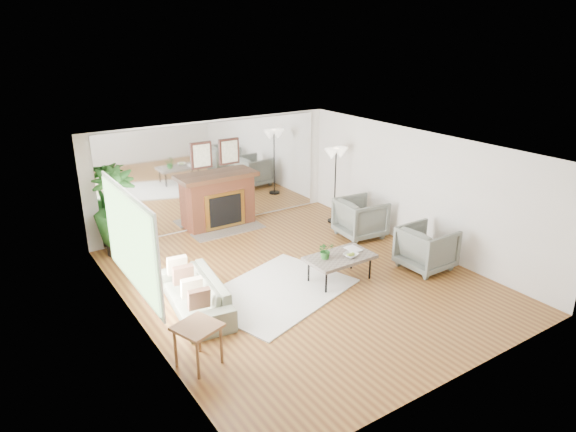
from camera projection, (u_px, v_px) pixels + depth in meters
ground at (301, 280)px, 9.61m from camera, size 7.00×7.00×0.00m
wall_left at (137, 256)px, 7.63m from camera, size 0.02×7.00×2.50m
wall_right at (418, 190)px, 10.73m from camera, size 0.02×7.00×2.50m
wall_back at (215, 174)px, 11.91m from camera, size 6.00×0.02×2.50m
mirror_panel at (216, 174)px, 11.89m from camera, size 5.40×0.04×2.40m
window_panel at (130, 241)px, 7.92m from camera, size 0.04×2.40×1.50m
fireplace at (221, 201)px, 11.93m from camera, size 1.85×0.83×2.05m
area_rug at (277, 291)px, 9.17m from camera, size 3.04×2.55×0.03m
coffee_table at (340, 258)px, 9.44m from camera, size 1.26×0.75×0.50m
sofa at (195, 294)px, 8.52m from camera, size 1.00×2.03×0.57m
armchair_back at (361, 218)px, 11.49m from camera, size 1.06×1.04×0.88m
armchair_front at (426, 248)px, 9.96m from camera, size 0.95×0.92×0.85m
side_table at (197, 332)px, 7.02m from camera, size 0.71×0.71×0.63m
potted_ficus at (116, 209)px, 10.43m from camera, size 0.97×0.97×1.83m
floor_lamp at (336, 159)px, 11.97m from camera, size 0.59×0.33×1.82m
tabletop_plant at (326, 250)px, 9.28m from camera, size 0.34×0.31×0.32m
fruit_bowl at (351, 255)px, 9.39m from camera, size 0.32×0.32×0.06m
book at (349, 250)px, 9.63m from camera, size 0.23×0.31×0.02m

